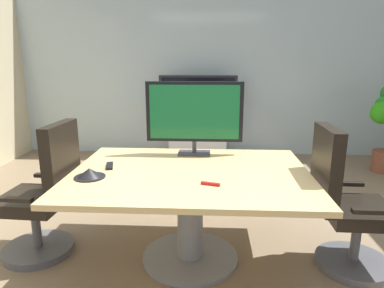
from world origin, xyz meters
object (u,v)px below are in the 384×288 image
at_px(conference_table, 190,194).
at_px(remote_control, 110,166).
at_px(tv_monitor, 194,114).
at_px(wall_display_unit, 198,131).
at_px(office_chair_left, 45,201).
at_px(office_chair_right, 346,211).
at_px(conference_phone, 90,173).

height_order(conference_table, remote_control, remote_control).
height_order(tv_monitor, wall_display_unit, tv_monitor).
relative_size(conference_table, office_chair_left, 1.63).
xyz_separation_m(office_chair_right, remote_control, (-1.80, 0.11, 0.29)).
relative_size(tv_monitor, wall_display_unit, 0.64).
height_order(office_chair_right, conference_phone, office_chair_right).
relative_size(office_chair_left, conference_phone, 4.95).
xyz_separation_m(conference_table, wall_display_unit, (-0.05, 2.89, -0.11)).
bearing_deg(office_chair_right, conference_phone, 95.15).
height_order(wall_display_unit, remote_control, wall_display_unit).
relative_size(tv_monitor, conference_phone, 3.82).
distance_m(tv_monitor, wall_display_unit, 2.48).
bearing_deg(conference_table, remote_control, 173.47).
height_order(office_chair_left, remote_control, office_chair_left).
bearing_deg(office_chair_left, wall_display_unit, 161.94).
bearing_deg(office_chair_left, tv_monitor, 115.31).
bearing_deg(tv_monitor, wall_display_unit, 91.44).
relative_size(tv_monitor, remote_control, 4.94).
bearing_deg(wall_display_unit, office_chair_left, -111.07).
xyz_separation_m(wall_display_unit, remote_control, (-0.58, -2.82, 0.30)).
relative_size(conference_table, wall_display_unit, 1.36).
bearing_deg(conference_phone, office_chair_left, 157.01).
bearing_deg(office_chair_right, remote_control, 87.30).
relative_size(office_chair_left, tv_monitor, 1.30).
bearing_deg(office_chair_left, office_chair_right, 91.63).
distance_m(office_chair_right, wall_display_unit, 3.17).
height_order(conference_table, conference_phone, conference_phone).
relative_size(office_chair_right, conference_phone, 4.95).
bearing_deg(remote_control, conference_phone, -119.94).
bearing_deg(remote_control, office_chair_left, 172.16).
height_order(office_chair_left, wall_display_unit, wall_display_unit).
distance_m(conference_table, conference_phone, 0.76).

